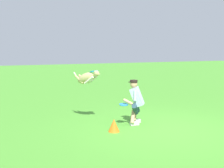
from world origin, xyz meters
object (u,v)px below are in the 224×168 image
at_px(dog, 87,78).
at_px(person, 136,101).
at_px(frisbee_flying, 94,71).
at_px(training_cone, 114,125).
at_px(frisbee_held, 124,105).

bearing_deg(dog, person, 14.91).
relative_size(person, dog, 1.45).
distance_m(person, frisbee_flying, 1.55).
bearing_deg(frisbee_flying, training_cone, 94.05).
xyz_separation_m(person, training_cone, (0.88, 0.46, -0.53)).
xyz_separation_m(frisbee_held, training_cone, (0.49, 0.45, -0.44)).
bearing_deg(frisbee_held, frisbee_flying, -56.86).
bearing_deg(training_cone, frisbee_flying, -85.95).
xyz_separation_m(person, frisbee_flying, (0.97, -0.89, 0.81)).
height_order(dog, frisbee_held, dog).
height_order(frisbee_flying, frisbee_held, frisbee_flying).
relative_size(frisbee_held, training_cone, 0.75).
distance_m(dog, training_cone, 1.87).
bearing_deg(training_cone, person, -152.30).
relative_size(person, frisbee_flying, 4.86).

